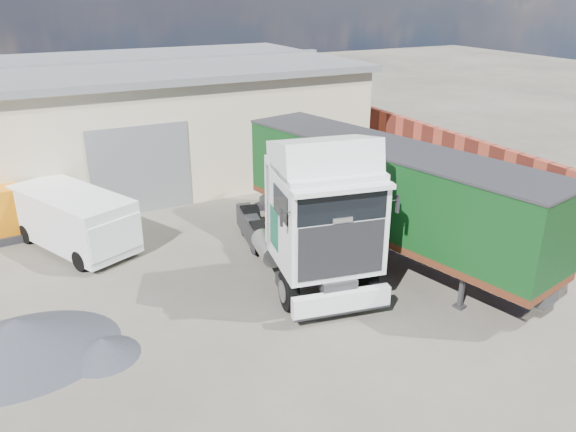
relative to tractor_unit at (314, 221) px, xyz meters
name	(u,v)px	position (x,y,z in m)	size (l,w,h in m)	color
ground	(302,317)	(-1.29, -1.68, -2.07)	(120.00, 120.00, 0.00)	#2A2822
warehouse	(20,128)	(-7.29, 14.32, 0.59)	(30.60, 12.60, 5.42)	#B3AA8A
brick_boundary_wall	(466,165)	(10.21, 4.32, -0.82)	(0.35, 26.00, 2.50)	maroon
tractor_unit	(314,221)	(0.00, 0.00, 0.00)	(4.03, 7.70, 4.93)	black
box_trailer	(385,190)	(3.02, 0.62, 0.30)	(5.04, 11.98, 3.90)	#2D2D30
panel_van	(77,221)	(-6.18, 5.79, -1.02)	(3.91, 5.38, 2.04)	black
gravel_heap	(14,338)	(-8.51, 0.04, -1.60)	(5.76, 4.95, 1.02)	black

